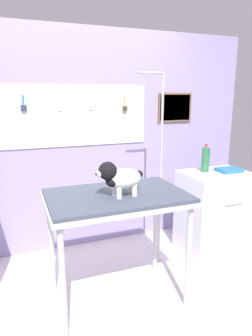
{
  "coord_description": "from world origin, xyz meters",
  "views": [
    {
      "loc": [
        -0.6,
        -1.84,
        1.64
      ],
      "look_at": [
        0.18,
        0.19,
        1.11
      ],
      "focal_mm": 32.3,
      "sensor_mm": 36.0,
      "label": 1
    }
  ],
  "objects_px": {
    "dog": "(119,178)",
    "cabinet_right": "(215,213)",
    "grooming_table": "(117,205)",
    "grooming_arm": "(160,180)",
    "soda_bottle": "(205,159)"
  },
  "relations": [
    {
      "from": "grooming_arm",
      "to": "soda_bottle",
      "type": "distance_m",
      "value": 0.59
    },
    {
      "from": "grooming_table",
      "to": "dog",
      "type": "relative_size",
      "value": 2.87
    },
    {
      "from": "grooming_table",
      "to": "grooming_arm",
      "type": "distance_m",
      "value": 0.66
    },
    {
      "from": "grooming_table",
      "to": "dog",
      "type": "xyz_separation_m",
      "value": [
        -0.0,
        -0.07,
        0.23
      ]
    },
    {
      "from": "grooming_table",
      "to": "cabinet_right",
      "type": "relative_size",
      "value": 1.24
    },
    {
      "from": "grooming_table",
      "to": "grooming_arm",
      "type": "bearing_deg",
      "value": 33.46
    },
    {
      "from": "grooming_arm",
      "to": "grooming_table",
      "type": "bearing_deg",
      "value": -146.54
    },
    {
      "from": "dog",
      "to": "cabinet_right",
      "type": "bearing_deg",
      "value": 19.74
    },
    {
      "from": "grooming_arm",
      "to": "cabinet_right",
      "type": "relative_size",
      "value": 2.11
    },
    {
      "from": "grooming_table",
      "to": "cabinet_right",
      "type": "distance_m",
      "value": 1.32
    },
    {
      "from": "cabinet_right",
      "to": "soda_bottle",
      "type": "xyz_separation_m",
      "value": [
        -0.1,
        0.08,
        0.57
      ]
    },
    {
      "from": "grooming_arm",
      "to": "soda_bottle",
      "type": "xyz_separation_m",
      "value": [
        0.56,
        0.09,
        0.14
      ]
    },
    {
      "from": "dog",
      "to": "cabinet_right",
      "type": "height_order",
      "value": "dog"
    },
    {
      "from": "grooming_arm",
      "to": "cabinet_right",
      "type": "xyz_separation_m",
      "value": [
        0.66,
        0.0,
        -0.43
      ]
    },
    {
      "from": "soda_bottle",
      "to": "grooming_arm",
      "type": "bearing_deg",
      "value": -171.18
    }
  ]
}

